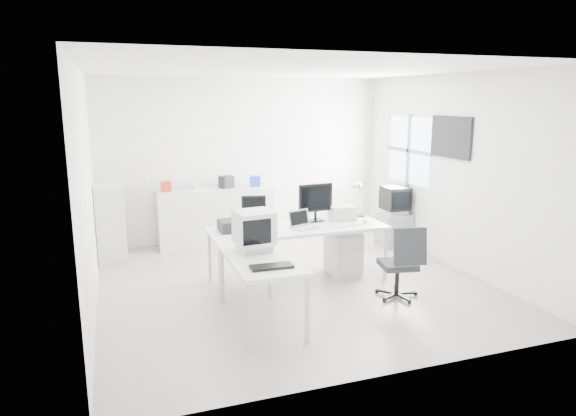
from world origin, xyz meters
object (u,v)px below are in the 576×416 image
object	(u,v)px
inkjet_printer	(235,225)
tv_cabinet	(394,230)
side_desk	(261,289)
laptop	(305,221)
sideboard	(216,216)
crt_monitor	(254,233)
lcd_monitor_small	(254,211)
laser_printer	(342,213)
office_chair	(398,261)
filing_cabinet	(111,224)
lcd_monitor_large	(316,202)
crt_tv	(395,201)
drawer_pedestal	(343,253)
main_desk	(298,254)

from	to	relation	value
inkjet_printer	tv_cabinet	world-z (taller)	inkjet_printer
side_desk	laptop	world-z (taller)	laptop
sideboard	crt_monitor	bearing A→B (deg)	-92.87
lcd_monitor_small	laser_printer	size ratio (longest dim) A/B	1.19
inkjet_printer	lcd_monitor_small	xyz separation A→B (m)	(0.30, 0.15, 0.13)
crt_monitor	office_chair	bearing A→B (deg)	-10.32
sideboard	filing_cabinet	size ratio (longest dim) A/B	1.62
lcd_monitor_large	crt_monitor	distance (m)	1.63
laser_printer	crt_tv	world-z (taller)	crt_tv
inkjet_printer	sideboard	size ratio (longest dim) A/B	0.21
side_desk	laptop	xyz separation A→B (m)	(0.90, 1.00, 0.48)
side_desk	filing_cabinet	world-z (taller)	filing_cabinet
side_desk	tv_cabinet	world-z (taller)	side_desk
drawer_pedestal	lcd_monitor_large	size ratio (longest dim) A/B	1.12
laser_printer	filing_cabinet	world-z (taller)	filing_cabinet
crt_tv	sideboard	bearing A→B (deg)	158.54
drawer_pedestal	sideboard	world-z (taller)	sideboard
sideboard	filing_cabinet	world-z (taller)	filing_cabinet
crt_tv	filing_cabinet	world-z (taller)	filing_cabinet
laser_printer	filing_cabinet	bearing A→B (deg)	161.83
lcd_monitor_small	lcd_monitor_large	xyz separation A→B (m)	(0.90, 0.00, 0.06)
inkjet_printer	laptop	xyz separation A→B (m)	(0.90, -0.20, 0.03)
drawer_pedestal	tv_cabinet	bearing A→B (deg)	35.19
side_desk	inkjet_printer	bearing A→B (deg)	90.00
laser_printer	sideboard	xyz separation A→B (m)	(-1.45, 1.93, -0.37)
main_desk	laser_printer	bearing A→B (deg)	16.35
lcd_monitor_small	crt_monitor	bearing A→B (deg)	-90.48
crt_tv	filing_cabinet	xyz separation A→B (m)	(-4.50, 0.66, -0.18)
drawer_pedestal	tv_cabinet	distance (m)	1.73
main_desk	crt_monitor	distance (m)	1.33
lcd_monitor_large	laptop	world-z (taller)	lcd_monitor_large
main_desk	laptop	size ratio (longest dim) A/B	7.41
crt_monitor	inkjet_printer	bearing A→B (deg)	83.95
side_desk	crt_tv	distance (m)	3.68
side_desk	lcd_monitor_large	size ratio (longest dim) A/B	2.60
filing_cabinet	lcd_monitor_large	bearing A→B (deg)	-27.94
side_desk	sideboard	distance (m)	3.26
drawer_pedestal	inkjet_printer	size ratio (longest dim) A/B	1.47
lcd_monitor_small	crt_monitor	xyz separation A→B (m)	(-0.30, -1.10, -0.00)
inkjet_printer	filing_cabinet	bearing A→B (deg)	131.75
lcd_monitor_large	crt_monitor	xyz separation A→B (m)	(-1.20, -1.10, -0.07)
side_desk	lcd_monitor_small	distance (m)	1.50
laser_printer	crt_monitor	world-z (taller)	crt_monitor
sideboard	inkjet_printer	bearing A→B (deg)	-94.20
laptop	crt_monitor	distance (m)	1.18
main_desk	laptop	distance (m)	0.49
main_desk	office_chair	world-z (taller)	office_chair
laser_printer	office_chair	distance (m)	1.28
office_chair	filing_cabinet	xyz separation A→B (m)	(-3.34, 2.69, 0.12)
side_desk	crt_tv	size ratio (longest dim) A/B	2.80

